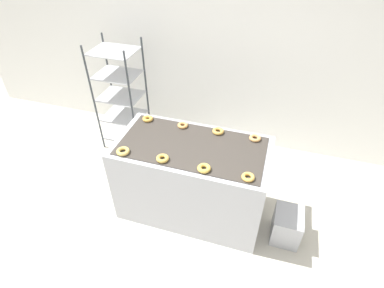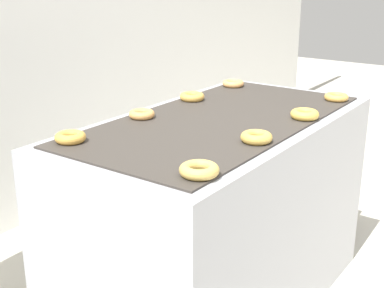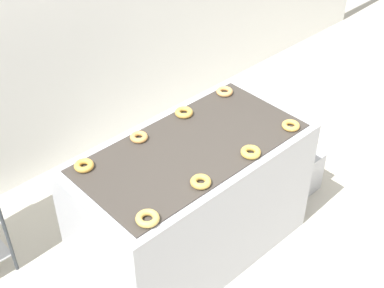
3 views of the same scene
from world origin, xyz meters
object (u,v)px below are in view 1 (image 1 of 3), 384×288
donut_near_left (123,151)px  donut_far_midleft (183,125)px  fryer_machine (192,179)px  donut_far_left (148,119)px  donut_far_midright (218,131)px  donut_far_right (255,138)px  donut_near_midleft (163,158)px  donut_near_midright (204,168)px  baking_rack_cart (121,96)px  donut_near_right (248,177)px  glaze_bin (287,226)px

donut_near_left → donut_far_midleft: size_ratio=1.14×
fryer_machine → donut_far_left: size_ratio=13.30×
donut_far_midright → donut_far_right: size_ratio=1.04×
fryer_machine → donut_near_midleft: 0.59m
donut_far_left → donut_near_midright: bearing=-35.8°
baking_rack_cart → donut_near_midright: 1.93m
donut_far_left → donut_far_midleft: 0.41m
fryer_machine → donut_far_midleft: (-0.19, 0.28, 0.48)m
donut_near_right → donut_far_midright: bearing=125.0°
glaze_bin → donut_far_left: bearing=167.6°
fryer_machine → glaze_bin: fryer_machine is taller
donut_near_midleft → donut_far_left: bearing=125.3°
baking_rack_cart → donut_near_midright: baking_rack_cart is taller
baking_rack_cart → donut_near_right: bearing=-32.6°
donut_near_midright → donut_near_right: bearing=1.3°
glaze_bin → donut_near_midright: size_ratio=2.87×
donut_far_left → donut_far_right: 1.18m
baking_rack_cart → donut_near_midright: (1.49, -1.21, 0.18)m
donut_near_left → donut_near_midright: 0.80m
glaze_bin → donut_near_midleft: (-1.25, -0.20, 0.77)m
donut_near_left → donut_near_right: bearing=0.6°
donut_near_midright → donut_near_right: (0.39, 0.01, -0.00)m
fryer_machine → donut_near_midright: 0.60m
donut_near_midright → donut_far_left: donut_near_midright is taller
donut_far_left → donut_far_right: donut_far_left is taller
baking_rack_cart → donut_near_left: baking_rack_cart is taller
fryer_machine → donut_near_midright: (0.20, -0.30, 0.48)m
donut_near_midleft → donut_near_midright: 0.40m
donut_near_midright → donut_near_right: 0.39m
donut_far_midright → baking_rack_cart: bearing=157.0°
baking_rack_cart → fryer_machine: bearing=-35.4°
donut_far_midleft → donut_near_left: bearing=-124.9°
donut_near_midleft → donut_far_right: bearing=36.3°
fryer_machine → donut_near_right: donut_near_right is taller
donut_near_left → donut_far_midright: (0.79, 0.59, -0.00)m
baking_rack_cart → donut_far_midleft: bearing=-30.1°
donut_near_left → donut_near_midright: (0.80, 0.00, 0.00)m
baking_rack_cart → donut_far_midright: (1.48, -0.63, 0.18)m
baking_rack_cart → donut_far_midright: 1.62m
donut_near_midleft → donut_far_left: 0.69m
fryer_machine → donut_near_midright: donut_near_midright is taller
donut_near_right → donut_near_left: bearing=-179.4°
donut_near_midleft → donut_near_right: bearing=-0.3°
donut_near_left → donut_near_midleft: same height
donut_near_midleft → donut_far_midright: bearing=55.5°
donut_near_right → donut_far_midright: size_ratio=0.95×
donut_near_left → donut_far_midright: bearing=36.6°
donut_near_right → donut_far_midright: 0.70m
donut_far_midleft → donut_far_right: size_ratio=0.96×
glaze_bin → donut_far_right: size_ratio=3.02×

